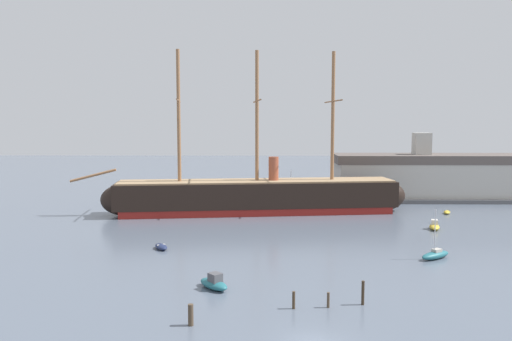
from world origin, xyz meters
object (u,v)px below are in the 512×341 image
Objects in this scene: sailboat_mid_right at (435,255)px; motorboat_alongside_stern at (434,226)px; sailboat_distant_centre at (290,199)px; dinghy_mid_left at (161,247)px; sailboat_far_left at (129,209)px; dockside_warehouse_right at (474,177)px; mooring_piling_right_pair at (191,315)px; mooring_piling_nearest at (363,293)px; motorboat_foreground_left at (214,283)px; mooring_piling_left_pair at (328,300)px; mooring_piling_midwater at (294,300)px; dinghy_far_right at (447,212)px; tall_ship at (257,196)px.

sailboat_mid_right is 16.91m from motorboat_alongside_stern.
dinghy_mid_left is at bearing -115.84° from sailboat_distant_centre.
sailboat_far_left is 68.61m from dockside_warehouse_right.
mooring_piling_right_pair is at bearing -142.55° from sailboat_mid_right.
mooring_piling_nearest reaches higher than dinghy_mid_left.
motorboat_foreground_left is 0.66× the size of sailboat_mid_right.
motorboat_foreground_left reaches higher than dinghy_mid_left.
mooring_piling_left_pair is at bearing -166.90° from mooring_piling_nearest.
dinghy_mid_left is (-8.09, 14.82, -0.23)m from motorboat_foreground_left.
mooring_piling_midwater is 0.02× the size of dockside_warehouse_right.
dinghy_mid_left is 1.74× the size of mooring_piling_right_pair.
mooring_piling_left_pair is (-14.48, -15.73, 0.18)m from sailboat_mid_right.
mooring_piling_right_pair is (-31.04, -35.79, 0.35)m from motorboat_alongside_stern.
motorboat_alongside_stern is 35.25m from mooring_piling_nearest.
sailboat_far_left is 2.51× the size of mooring_piling_nearest.
motorboat_foreground_left is 2.56× the size of mooring_piling_midwater.
motorboat_foreground_left is 8.81m from mooring_piling_right_pair.
motorboat_foreground_left is at bearing -138.05° from motorboat_alongside_stern.
sailboat_distant_centre reaches higher than dinghy_far_right.
mooring_piling_right_pair is at bearing -130.93° from motorboat_alongside_stern.
sailboat_distant_centre is at bearing 90.29° from mooring_piling_left_pair.
sailboat_distant_centre is 4.22× the size of mooring_piling_midwater.
mooring_piling_left_pair reaches higher than dinghy_far_right.
dockside_warehouse_right is (34.25, 60.20, 3.53)m from mooring_piling_nearest.
tall_ship is 15.81× the size of motorboat_alongside_stern.
mooring_piling_midwater is at bearing -174.07° from mooring_piling_left_pair.
motorboat_foreground_left is at bearing 83.74° from mooring_piling_right_pair.
tall_ship is 27.91m from dinghy_mid_left.
dockside_warehouse_right is (66.92, 14.55, 4.15)m from sailboat_far_left.
dinghy_mid_left is 28.61m from mooring_piling_nearest.
motorboat_alongside_stern is at bearing 49.07° from mooring_piling_right_pair.
dockside_warehouse_right is at bearing 63.15° from sailboat_mid_right.
mooring_piling_left_pair is 3.01m from mooring_piling_midwater.
sailboat_distant_centre reaches higher than sailboat_mid_right.
mooring_piling_nearest reaches higher than dinghy_far_right.
mooring_piling_left_pair is (0.29, -56.97, 0.13)m from sailboat_distant_centre.
tall_ship reaches higher than sailboat_distant_centre.
tall_ship is 0.94× the size of dockside_warehouse_right.
dinghy_far_right is 51.78m from mooring_piling_left_pair.
sailboat_mid_right is at bearing 52.83° from mooring_piling_nearest.
mooring_piling_nearest is at bearing -118.19° from motorboat_alongside_stern.
sailboat_mid_right is 53.65m from sailboat_far_left.
dinghy_mid_left is (-11.67, -25.20, -2.72)m from tall_ship.
sailboat_mid_right reaches higher than mooring_piling_left_pair.
tall_ship reaches higher than dinghy_far_right.
tall_ship is 27.15× the size of mooring_piling_nearest.
mooring_piling_left_pair is at bearing 5.93° from mooring_piling_midwater.
sailboat_mid_right is at bearing 42.55° from mooring_piling_midwater.
dinghy_far_right is at bearing 67.88° from sailboat_mid_right.
dinghy_far_right is at bearing 52.36° from mooring_piling_right_pair.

